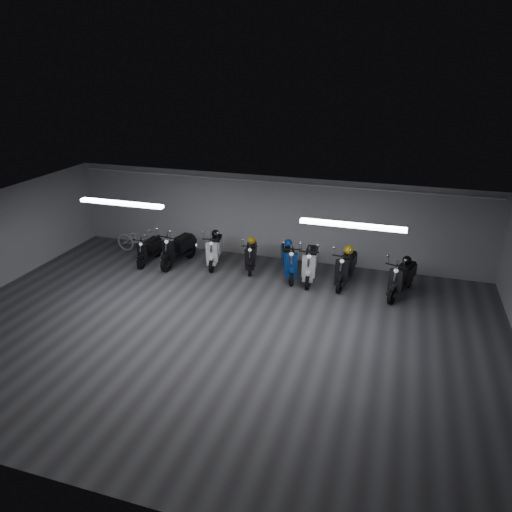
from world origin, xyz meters
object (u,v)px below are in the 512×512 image
(scooter_2, at_px, (214,245))
(scooter_6, at_px, (311,258))
(scooter_0, at_px, (149,246))
(scooter_9, at_px, (402,273))
(helmet_0, at_px, (288,243))
(helmet_2, at_px, (349,250))
(scooter_8, at_px, (346,263))
(helmet_1, at_px, (251,241))
(scooter_3, at_px, (251,251))
(bicycle, at_px, (141,236))
(helmet_3, at_px, (407,260))
(scooter_1, at_px, (178,244))
(helmet_4, at_px, (215,234))
(scooter_4, at_px, (289,255))

(scooter_2, xyz_separation_m, scooter_6, (3.21, -0.24, 0.04))
(scooter_0, bearing_deg, scooter_6, 3.18)
(scooter_2, bearing_deg, scooter_6, -16.22)
(scooter_9, distance_m, helmet_0, 3.48)
(helmet_0, height_order, helmet_2, helmet_2)
(scooter_2, relative_size, scooter_8, 0.98)
(helmet_1, bearing_deg, scooter_3, -76.14)
(scooter_2, relative_size, bicycle, 0.98)
(scooter_9, xyz_separation_m, helmet_3, (0.09, 0.25, 0.30))
(scooter_2, bearing_deg, helmet_2, -11.48)
(scooter_1, distance_m, helmet_4, 1.26)
(scooter_9, xyz_separation_m, helmet_4, (-5.92, 0.74, 0.27))
(scooter_1, height_order, scooter_4, scooter_1)
(scooter_8, distance_m, helmet_1, 3.12)
(scooter_3, relative_size, scooter_6, 0.84)
(scooter_9, relative_size, helmet_4, 7.03)
(scooter_0, relative_size, helmet_3, 6.29)
(bicycle, distance_m, helmet_2, 7.11)
(scooter_0, bearing_deg, bicycle, 135.14)
(scooter_2, xyz_separation_m, bicycle, (-2.81, 0.19, -0.08))
(scooter_3, xyz_separation_m, scooter_6, (1.98, -0.26, 0.12))
(bicycle, relative_size, helmet_3, 7.26)
(scooter_8, bearing_deg, helmet_3, 5.82)
(helmet_1, xyz_separation_m, helmet_3, (4.77, -0.49, 0.13))
(scooter_8, bearing_deg, helmet_4, -179.52)
(helmet_1, height_order, helmet_4, helmet_4)
(scooter_3, xyz_separation_m, scooter_9, (4.63, -0.52, 0.10))
(scooter_3, bearing_deg, helmet_0, -12.91)
(helmet_2, bearing_deg, scooter_0, -175.09)
(scooter_8, relative_size, bicycle, 1.00)
(scooter_2, height_order, helmet_0, scooter_2)
(scooter_0, relative_size, scooter_3, 0.99)
(scooter_0, height_order, helmet_3, scooter_0)
(scooter_0, height_order, helmet_2, scooter_0)
(scooter_1, relative_size, scooter_9, 1.02)
(scooter_2, height_order, scooter_9, scooter_9)
(scooter_0, xyz_separation_m, scooter_3, (3.34, 0.54, 0.00))
(scooter_3, distance_m, helmet_3, 4.74)
(scooter_0, bearing_deg, scooter_2, 13.91)
(scooter_1, xyz_separation_m, scooter_8, (5.38, 0.15, -0.02))
(scooter_0, height_order, scooter_8, scooter_8)
(scooter_4, xyz_separation_m, scooter_8, (1.73, -0.02, -0.01))
(scooter_1, distance_m, scooter_9, 6.99)
(scooter_9, bearing_deg, scooter_8, -170.50)
(scooter_6, height_order, helmet_4, scooter_6)
(scooter_8, bearing_deg, helmet_1, 178.07)
(scooter_2, height_order, scooter_6, scooter_6)
(scooter_3, height_order, scooter_9, scooter_9)
(scooter_8, relative_size, helmet_2, 6.68)
(scooter_3, height_order, scooter_6, scooter_6)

